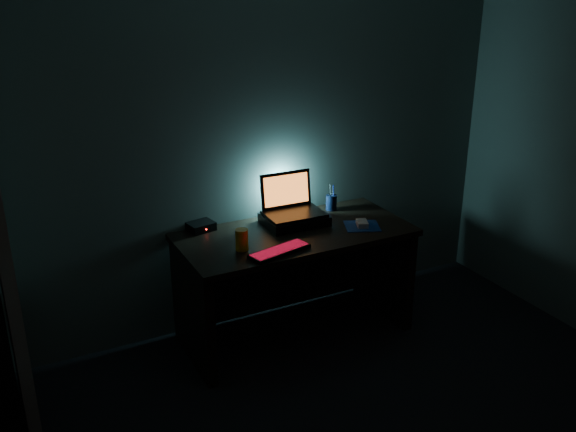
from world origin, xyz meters
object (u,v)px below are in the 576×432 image
object	(u,v)px
mouse	(362,223)
router	(201,226)
keyboard	(280,251)
juice_glass	(242,240)
laptop	(291,204)
pen_cup	(331,202)

from	to	relation	value
mouse	router	size ratio (longest dim) A/B	0.61
keyboard	router	size ratio (longest dim) A/B	2.24
juice_glass	mouse	bearing A→B (deg)	-1.08
laptop	juice_glass	world-z (taller)	laptop
keyboard	laptop	bearing A→B (deg)	41.80
pen_cup	juice_glass	size ratio (longest dim) A/B	0.82
laptop	keyboard	xyz separation A→B (m)	(-0.30, -0.42, -0.11)
mouse	pen_cup	size ratio (longest dim) A/B	1.03
laptop	keyboard	bearing A→B (deg)	-123.20
laptop	pen_cup	xyz separation A→B (m)	(0.35, 0.06, -0.07)
keyboard	pen_cup	world-z (taller)	pen_cup
laptop	juice_glass	xyz separation A→B (m)	(-0.48, -0.28, -0.05)
laptop	pen_cup	distance (m)	0.36
laptop	router	bearing A→B (deg)	170.16
keyboard	mouse	world-z (taller)	mouse
pen_cup	keyboard	bearing A→B (deg)	-143.08
keyboard	mouse	size ratio (longest dim) A/B	3.70
mouse	juice_glass	world-z (taller)	juice_glass
juice_glass	router	bearing A→B (deg)	105.88
router	pen_cup	bearing A→B (deg)	-14.13
keyboard	router	world-z (taller)	router
laptop	juice_glass	size ratio (longest dim) A/B	2.96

